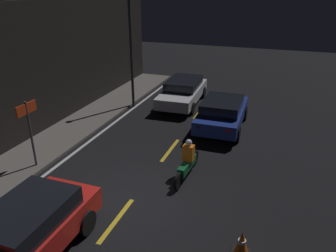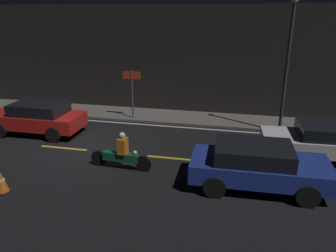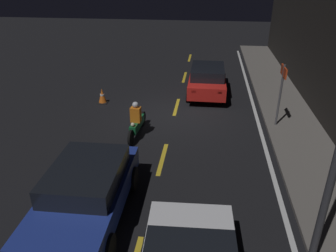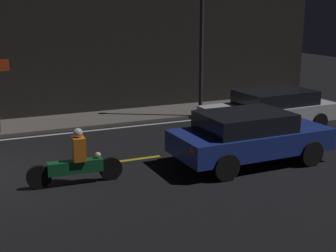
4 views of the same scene
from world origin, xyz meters
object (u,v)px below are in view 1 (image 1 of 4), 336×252
motorcycle (187,162)px  shop_sign (29,121)px  sedan_blue (222,112)px  traffic_cone_near (242,243)px  taxi_red (25,233)px  street_lamp (131,46)px  sedan_white (183,91)px

motorcycle → shop_sign: size_ratio=0.93×
sedan_blue → shop_sign: shop_sign is taller
traffic_cone_near → shop_sign: (1.67, 7.54, 1.47)m
taxi_red → shop_sign: (3.53, 2.77, 1.04)m
taxi_red → street_lamp: bearing=-168.1°
sedan_blue → sedan_white: 3.76m
sedan_blue → motorcycle: sedan_blue is taller
taxi_red → shop_sign: 4.60m
sedan_white → street_lamp: 3.73m
traffic_cone_near → shop_sign: size_ratio=0.29×
street_lamp → traffic_cone_near: bearing=-141.0°
taxi_red → shop_sign: bearing=-142.0°
taxi_red → sedan_blue: (9.39, -2.78, -0.01)m
taxi_red → motorcycle: bearing=152.5°
taxi_red → traffic_cone_near: size_ratio=6.04×
taxi_red → shop_sign: size_ratio=1.72×
traffic_cone_near → sedan_white: bearing=24.8°
sedan_white → shop_sign: (-8.48, 2.85, 1.08)m
taxi_red → motorcycle: (4.83, -2.50, -0.22)m
shop_sign → street_lamp: bearing=-4.2°
sedan_white → shop_sign: 9.01m
motorcycle → street_lamp: (5.72, 4.76, 2.69)m
traffic_cone_near → shop_sign: 7.86m
sedan_blue → motorcycle: (-4.55, 0.28, -0.21)m
sedan_white → shop_sign: size_ratio=1.94×
sedan_white → street_lamp: (-1.46, 2.34, 2.52)m
traffic_cone_near → street_lamp: 11.55m
shop_sign → sedan_blue: bearing=-43.4°
motorcycle → street_lamp: 7.91m
taxi_red → street_lamp: 11.07m
taxi_red → sedan_blue: bearing=163.4°
sedan_white → street_lamp: street_lamp is taller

